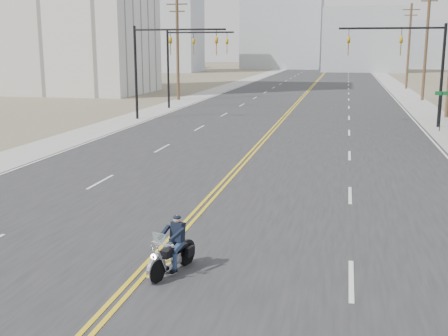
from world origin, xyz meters
name	(u,v)px	position (x,y,z in m)	size (l,w,h in m)	color
road	(311,87)	(0.00, 70.00, 0.01)	(20.00, 200.00, 0.01)	#303033
sidewalk_left	(230,86)	(-11.50, 70.00, 0.01)	(3.00, 200.00, 0.01)	#A5A5A0
sidewalk_right	(398,89)	(11.50, 70.00, 0.01)	(3.00, 200.00, 0.01)	#A5A5A0
traffic_mast_left	(161,54)	(-8.98, 32.00, 4.94)	(7.10, 0.26, 7.00)	black
traffic_mast_right	(412,55)	(8.98, 32.00, 4.94)	(7.10, 0.26, 7.00)	black
traffic_mast_far	(186,54)	(-9.31, 40.00, 4.87)	(6.10, 0.26, 7.00)	black
street_sign	(441,104)	(10.80, 30.00, 1.80)	(0.90, 0.06, 2.62)	black
utility_pole_d	(426,42)	(12.50, 53.00, 5.98)	(2.20, 0.30, 11.50)	brown
utility_pole_e	(409,45)	(12.50, 70.00, 5.73)	(2.20, 0.30, 11.00)	brown
utility_pole_left	(178,47)	(-12.50, 48.00, 5.48)	(2.20, 0.30, 10.50)	brown
haze_bldg_a	(168,22)	(-35.00, 115.00, 11.00)	(14.00, 12.00, 22.00)	#B7BCC6
haze_bldg_b	(363,40)	(8.00, 125.00, 7.00)	(18.00, 14.00, 14.00)	#ADB2B7
haze_bldg_d	(283,17)	(-12.00, 140.00, 13.00)	(20.00, 15.00, 26.00)	#ADB2B7
haze_bldg_e	(427,45)	(25.00, 150.00, 6.00)	(14.00, 14.00, 12.00)	#B7BCC6
haze_bldg_f	(130,37)	(-50.00, 130.00, 8.00)	(12.00, 12.00, 16.00)	#ADB2B7
motorcyclist	(172,246)	(0.71, 3.57, 0.71)	(0.78, 1.82, 1.42)	black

